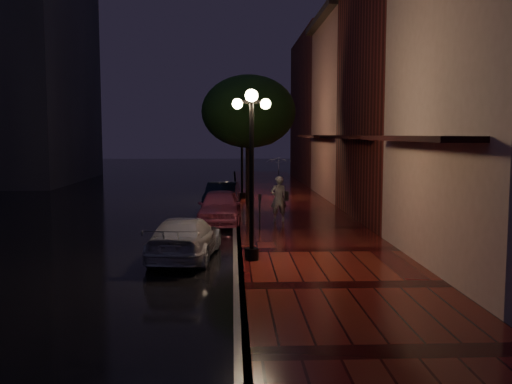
% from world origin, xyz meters
% --- Properties ---
extents(ground, '(120.00, 120.00, 0.00)m').
position_xyz_m(ground, '(0.00, 0.00, 0.00)').
color(ground, black).
rests_on(ground, ground).
extents(sidewalk, '(4.50, 60.00, 0.15)m').
position_xyz_m(sidewalk, '(2.25, 0.00, 0.07)').
color(sidewalk, '#420B0C').
rests_on(sidewalk, ground).
extents(curb, '(0.25, 60.00, 0.15)m').
position_xyz_m(curb, '(0.00, 0.00, 0.07)').
color(curb, '#595451').
rests_on(curb, ground).
extents(storefront_mid, '(5.00, 8.00, 11.00)m').
position_xyz_m(storefront_mid, '(7.00, 2.00, 5.50)').
color(storefront_mid, '#511914').
rests_on(storefront_mid, ground).
extents(storefront_far, '(5.00, 8.00, 9.00)m').
position_xyz_m(storefront_far, '(7.00, 10.00, 4.50)').
color(storefront_far, '#8C5951').
rests_on(storefront_far, ground).
extents(storefront_extra, '(5.00, 12.00, 10.00)m').
position_xyz_m(storefront_extra, '(7.00, 20.00, 5.00)').
color(storefront_extra, '#511914').
rests_on(storefront_extra, ground).
extents(streetlamp_near, '(0.96, 0.36, 4.31)m').
position_xyz_m(streetlamp_near, '(0.35, -5.00, 2.60)').
color(streetlamp_near, black).
rests_on(streetlamp_near, sidewalk).
extents(streetlamp_far, '(0.96, 0.36, 4.31)m').
position_xyz_m(streetlamp_far, '(0.35, 9.00, 2.60)').
color(streetlamp_far, black).
rests_on(streetlamp_far, sidewalk).
extents(street_tree, '(4.16, 4.16, 5.80)m').
position_xyz_m(street_tree, '(0.61, 5.99, 4.24)').
color(street_tree, black).
rests_on(street_tree, sidewalk).
extents(pink_car, '(1.68, 3.86, 1.30)m').
position_xyz_m(pink_car, '(-0.60, 1.85, 0.65)').
color(pink_car, '#CC5474').
rests_on(pink_car, ground).
extents(navy_car, '(1.65, 3.82, 1.22)m').
position_xyz_m(navy_car, '(-0.60, 5.92, 0.61)').
color(navy_car, black).
rests_on(navy_car, ground).
extents(silver_car, '(2.00, 4.07, 1.14)m').
position_xyz_m(silver_car, '(-1.41, -4.15, 0.57)').
color(silver_car, '#A7A5AD').
rests_on(silver_car, ground).
extents(woman_with_umbrella, '(0.98, 1.00, 2.37)m').
position_xyz_m(woman_with_umbrella, '(1.57, 1.43, 1.71)').
color(woman_with_umbrella, silver).
rests_on(woman_with_umbrella, sidewalk).
extents(parking_meter, '(0.11, 0.08, 1.17)m').
position_xyz_m(parking_meter, '(0.80, -0.04, 0.86)').
color(parking_meter, black).
rests_on(parking_meter, sidewalk).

